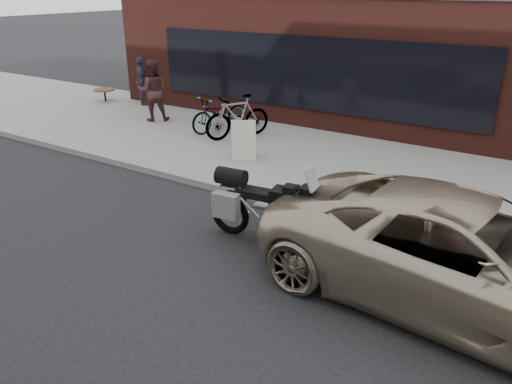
{
  "coord_description": "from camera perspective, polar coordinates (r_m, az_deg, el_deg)",
  "views": [
    {
      "loc": [
        4.42,
        -3.61,
        4.02
      ],
      "look_at": [
        0.36,
        2.74,
        0.85
      ],
      "focal_mm": 35.0,
      "sensor_mm": 36.0,
      "label": 1
    }
  ],
  "objects": [
    {
      "name": "motorcycle",
      "position": [
        8.16,
        0.86,
        -1.79
      ],
      "size": [
        2.28,
        0.9,
        1.45
      ],
      "rotation": [
        0.0,
        0.0,
        0.11
      ],
      "color": "black",
      "rests_on": "ground"
    },
    {
      "name": "cafe_table",
      "position": [
        18.64,
        -16.94,
        11.08
      ],
      "size": [
        0.74,
        0.74,
        0.43
      ],
      "color": "black",
      "rests_on": "near_sidewalk"
    },
    {
      "name": "storefront",
      "position": [
        18.82,
        13.03,
        16.85
      ],
      "size": [
        14.0,
        10.07,
        4.5
      ],
      "color": "#4F1F19",
      "rests_on": "ground"
    },
    {
      "name": "bicycle_rear",
      "position": [
        13.45,
        -2.12,
        8.59
      ],
      "size": [
        1.35,
        1.94,
        1.14
      ],
      "primitive_type": "imported",
      "rotation": [
        0.0,
        0.0,
        -0.48
      ],
      "color": "gray",
      "rests_on": "near_sidewalk"
    },
    {
      "name": "minivan",
      "position": [
        7.06,
        22.88,
        -6.74
      ],
      "size": [
        5.65,
        3.03,
        1.51
      ],
      "primitive_type": "imported",
      "rotation": [
        0.0,
        0.0,
        1.47
      ],
      "color": "#BDAB93",
      "rests_on": "ground"
    },
    {
      "name": "near_sidewalk",
      "position": [
        12.16,
        9.43,
        3.54
      ],
      "size": [
        44.0,
        6.0,
        0.15
      ],
      "primitive_type": "cube",
      "color": "gray",
      "rests_on": "ground"
    },
    {
      "name": "bicycle_front",
      "position": [
        14.16,
        -4.15,
        8.94
      ],
      "size": [
        1.13,
        1.98,
        0.98
      ],
      "primitive_type": "imported",
      "rotation": [
        0.0,
        0.0,
        -0.27
      ],
      "color": "gray",
      "rests_on": "near_sidewalk"
    },
    {
      "name": "ground",
      "position": [
        6.98,
        -15.18,
        -13.29
      ],
      "size": [
        120.0,
        120.0,
        0.0
      ],
      "primitive_type": "plane",
      "color": "black",
      "rests_on": "ground"
    },
    {
      "name": "sandwich_sign",
      "position": [
        11.84,
        -1.44,
        6.04
      ],
      "size": [
        0.77,
        0.76,
        0.91
      ],
      "rotation": [
        0.0,
        0.0,
        0.64
      ],
      "color": "silver",
      "rests_on": "near_sidewalk"
    },
    {
      "name": "cafe_patron_left",
      "position": [
        15.46,
        -11.71,
        11.29
      ],
      "size": [
        1.12,
        1.1,
        1.81
      ],
      "primitive_type": "imported",
      "rotation": [
        0.0,
        0.0,
        3.87
      ],
      "color": "#482627",
      "rests_on": "near_sidewalk"
    },
    {
      "name": "cafe_patron_right",
      "position": [
        17.66,
        -12.94,
        12.26
      ],
      "size": [
        0.96,
        0.94,
        1.62
      ],
      "primitive_type": "imported",
      "rotation": [
        0.0,
        0.0,
        2.39
      ],
      "color": "#383948",
      "rests_on": "near_sidewalk"
    }
  ]
}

